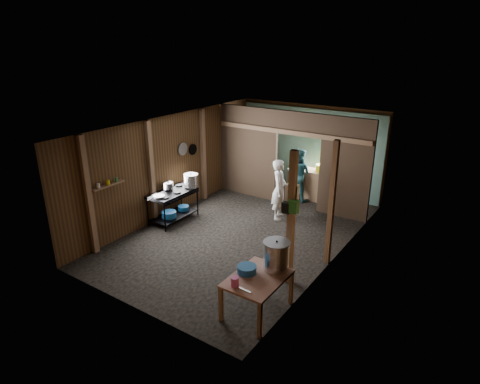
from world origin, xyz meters
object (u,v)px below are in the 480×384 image
Objects in this scene: prep_table at (257,295)px; stove_pot_large at (191,181)px; cook at (279,190)px; yellow_tub at (322,168)px; gas_range at (173,206)px; stock_pot at (276,256)px; pink_bucket at (235,282)px.

stove_pot_large is at bearing 144.74° from prep_table.
yellow_tub is at bearing -32.95° from cook.
yellow_tub is 1.81m from cook.
prep_table is (3.71, -1.98, -0.06)m from gas_range.
yellow_tub is (-1.28, 4.95, 0.04)m from stock_pot.
gas_range is at bearing 157.72° from stock_pot.
cook reaches higher than stock_pot.
prep_table is 3.95m from cook.
stock_pot reaches higher than gas_range.
stock_pot is 3.61m from cook.
cook is at bearing 37.13° from gas_range.
stock_pot reaches higher than yellow_tub.
gas_range is 2.72m from cook.
stock_pot reaches higher than prep_table.
gas_range is 2.48× the size of stock_pot.
yellow_tub is 0.24× the size of cook.
yellow_tub is at bearing 104.54° from stock_pot.
stock_pot reaches higher than stove_pot_large.
prep_table is 0.72× the size of cook.
stove_pot_large is 3.71m from yellow_tub.
gas_range is at bearing 107.06° from cook.
yellow_tub is (2.54, 3.38, 0.56)m from gas_range.
gas_range is 0.78m from stove_pot_large.
cook reaches higher than yellow_tub.
stock_pot is at bearing -29.80° from stove_pot_large.
yellow_tub is (2.37, 2.85, 0.01)m from stove_pot_large.
gas_range is 4.20m from prep_table.
cook is at bearing 113.52° from prep_table.
prep_table is 5.52m from yellow_tub.
pink_bucket is at bearing 179.11° from cook.
stock_pot is at bearing 70.63° from pink_bucket.
stock_pot is at bearing 73.98° from prep_table.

